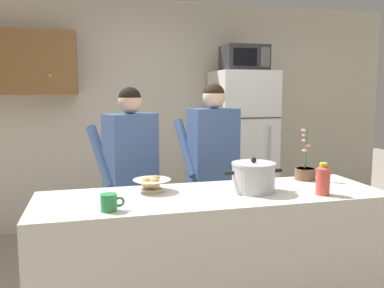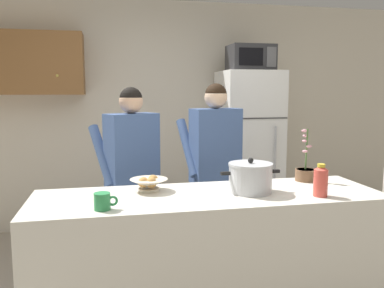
# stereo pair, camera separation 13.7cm
# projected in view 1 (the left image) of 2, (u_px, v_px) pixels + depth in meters

# --- Properties ---
(back_wall_unit) EXTENTS (6.00, 0.48, 2.60)m
(back_wall_unit) POSITION_uv_depth(u_px,v_px,m) (135.00, 108.00, 4.59)
(back_wall_unit) COLOR beige
(back_wall_unit) RESTS_ON ground
(kitchen_island) EXTENTS (2.22, 0.68, 0.92)m
(kitchen_island) POSITION_uv_depth(u_px,v_px,m) (213.00, 262.00, 2.59)
(kitchen_island) COLOR silver
(kitchen_island) RESTS_ON ground
(refrigerator) EXTENTS (0.64, 0.68, 1.79)m
(refrigerator) POSITION_uv_depth(u_px,v_px,m) (242.00, 151.00, 4.54)
(refrigerator) COLOR white
(refrigerator) RESTS_ON ground
(microwave) EXTENTS (0.48, 0.37, 0.28)m
(microwave) POSITION_uv_depth(u_px,v_px,m) (244.00, 58.00, 4.38)
(microwave) COLOR #2D2D30
(microwave) RESTS_ON refrigerator
(person_near_pot) EXTENTS (0.60, 0.56, 1.60)m
(person_near_pot) POSITION_uv_depth(u_px,v_px,m) (131.00, 164.00, 3.16)
(person_near_pot) COLOR #33384C
(person_near_pot) RESTS_ON ground
(person_by_sink) EXTENTS (0.56, 0.50, 1.64)m
(person_by_sink) POSITION_uv_depth(u_px,v_px,m) (213.00, 156.00, 3.41)
(person_by_sink) COLOR #33384C
(person_by_sink) RESTS_ON ground
(cooking_pot) EXTENTS (0.40, 0.29, 0.23)m
(cooking_pot) POSITION_uv_depth(u_px,v_px,m) (253.00, 177.00, 2.58)
(cooking_pot) COLOR silver
(cooking_pot) RESTS_ON kitchen_island
(coffee_mug) EXTENTS (0.13, 0.09, 0.10)m
(coffee_mug) POSITION_uv_depth(u_px,v_px,m) (109.00, 202.00, 2.16)
(coffee_mug) COLOR #2D8C4C
(coffee_mug) RESTS_ON kitchen_island
(bread_bowl) EXTENTS (0.25, 0.25, 0.10)m
(bread_bowl) POSITION_uv_depth(u_px,v_px,m) (152.00, 184.00, 2.58)
(bread_bowl) COLOR beige
(bread_bowl) RESTS_ON kitchen_island
(bottle_near_edge) EXTENTS (0.09, 0.09, 0.20)m
(bottle_near_edge) POSITION_uv_depth(u_px,v_px,m) (323.00, 179.00, 2.50)
(bottle_near_edge) COLOR #D84C3F
(bottle_near_edge) RESTS_ON kitchen_island
(potted_orchid) EXTENTS (0.15, 0.15, 0.38)m
(potted_orchid) POSITION_uv_depth(u_px,v_px,m) (305.00, 171.00, 2.93)
(potted_orchid) COLOR brown
(potted_orchid) RESTS_ON kitchen_island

